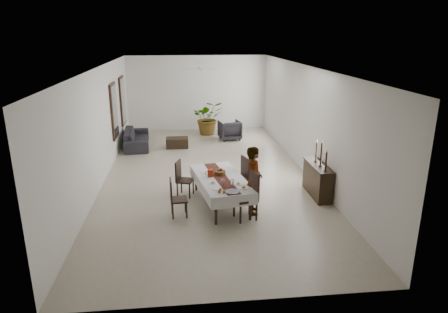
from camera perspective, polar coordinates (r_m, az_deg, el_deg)
floor at (r=12.11m, az=-2.44°, el=-2.61°), size 6.00×12.00×0.00m
ceiling at (r=11.42m, az=-2.65°, el=12.67°), size 6.00×12.00×0.02m
wall_back at (r=17.56m, az=-3.84°, el=9.02°), size 6.00×0.02×3.20m
wall_front at (r=5.97m, az=1.29°, el=-7.69°), size 6.00×0.02×3.20m
wall_left at (r=11.86m, az=-17.20°, el=4.26°), size 0.02×12.00×3.20m
wall_right at (r=12.21m, az=11.70°, el=5.04°), size 0.02×12.00×3.20m
dining_table_top at (r=9.85m, az=-0.46°, el=-3.21°), size 1.29×2.34×0.05m
table_leg_fl at (r=8.95m, az=-1.16°, el=-7.81°), size 0.07×0.07×0.65m
table_leg_fr at (r=9.17m, az=3.79°, el=-7.20°), size 0.07×0.07×0.65m
table_leg_bl at (r=10.84m, az=-4.02°, el=-3.24°), size 0.07×0.07×0.65m
table_leg_br at (r=11.02m, az=0.12°, el=-2.84°), size 0.07×0.07×0.65m
tablecloth_top at (r=9.84m, az=-0.46°, el=-3.05°), size 1.48×2.53×0.01m
tablecloth_drape_left at (r=9.77m, az=-3.52°, el=-4.09°), size 0.41×2.35×0.28m
tablecloth_drape_right at (r=10.03m, az=2.52°, el=-3.47°), size 0.41×2.35×0.28m
tablecloth_drape_near at (r=8.83m, az=1.62°, el=-6.45°), size 1.08×0.19×0.28m
tablecloth_drape_far at (r=10.97m, az=-2.12°, el=-1.63°), size 1.08×0.19×0.28m
table_runner at (r=9.84m, az=-0.46°, el=-3.01°), size 0.71×2.33×0.00m
red_pitcher at (r=9.88m, az=-1.96°, el=-2.38°), size 0.16×0.16×0.18m
pitcher_handle at (r=9.86m, az=-2.41°, el=-2.42°), size 0.11×0.04×0.11m
wine_glass_near at (r=9.30m, az=1.19°, el=-3.74°), size 0.06×0.06×0.16m
wine_glass_mid at (r=9.33m, az=-0.17°, el=-3.67°), size 0.06×0.06×0.16m
teacup_right at (r=9.41m, az=2.08°, el=-3.83°), size 0.08×0.08×0.06m
saucer_right at (r=9.41m, az=2.08°, el=-3.96°), size 0.14×0.14×0.01m
teacup_left at (r=9.47m, az=-1.55°, el=-3.68°), size 0.08×0.08×0.06m
saucer_left at (r=9.48m, az=-1.55°, el=-3.81°), size 0.14×0.14×0.01m
plate_near_right at (r=9.18m, az=2.78°, el=-4.53°), size 0.22×0.22×0.01m
bread_near_right at (r=9.17m, az=2.78°, el=-4.39°), size 0.08×0.08×0.08m
plate_near_left at (r=9.14m, az=-0.97°, el=-4.60°), size 0.22×0.22×0.01m
plate_far_left at (r=10.23m, az=-2.82°, el=-2.19°), size 0.22×0.22×0.01m
serving_tray at (r=8.97m, az=1.21°, el=-5.04°), size 0.33×0.33×0.02m
jam_jar_a at (r=8.88m, az=0.01°, el=-5.09°), size 0.06×0.06×0.07m
jam_jar_b at (r=8.91m, az=-0.67°, el=-5.02°), size 0.06×0.06×0.07m
jam_jar_c at (r=9.00m, az=-0.54°, el=-4.78°), size 0.06×0.06×0.07m
fruit_basket at (r=10.04m, az=-0.56°, el=-2.31°), size 0.28×0.28×0.09m
fruit_red at (r=10.04m, az=-0.43°, el=-1.89°), size 0.08×0.08×0.08m
fruit_green at (r=10.03m, az=-0.80°, el=-1.91°), size 0.07×0.07×0.07m
chair_right_near_seat at (r=9.16m, az=3.06°, el=-5.99°), size 0.58×0.58×0.05m
chair_right_near_leg_fl at (r=9.18m, az=4.67°, el=-7.79°), size 0.06×0.06×0.48m
chair_right_near_leg_fr at (r=9.50m, az=3.66°, el=-6.85°), size 0.06×0.06×0.48m
chair_right_near_leg_bl at (r=9.03m, az=2.38°, el=-8.18°), size 0.06×0.06×0.48m
chair_right_near_leg_br at (r=9.36m, az=1.44°, el=-7.21°), size 0.06×0.06×0.48m
chair_right_near_back at (r=9.12m, az=4.36°, el=-3.90°), size 0.16×0.48×0.61m
chair_right_far_seat at (r=10.45m, az=2.04°, el=-3.23°), size 0.55×0.55×0.05m
chair_right_far_leg_fl at (r=10.47m, az=3.35°, el=-4.63°), size 0.06×0.06×0.43m
chair_right_far_leg_fr at (r=10.76m, az=2.45°, el=-3.99°), size 0.06×0.06×0.43m
chair_right_far_leg_bl at (r=10.31m, az=1.59°, el=-4.95°), size 0.06×0.06×0.43m
chair_right_far_leg_br at (r=10.61m, az=0.73°, el=-4.29°), size 0.06×0.06×0.43m
chair_right_far_back at (r=10.44m, az=3.03°, el=-1.54°), size 0.18×0.43×0.56m
chair_left_near_seat at (r=9.38m, az=-6.46°, el=-6.16°), size 0.42×0.42×0.04m
chair_left_near_leg_fl at (r=9.60m, az=-7.44°, el=-7.01°), size 0.04×0.04×0.38m
chair_left_near_leg_fr at (r=9.31m, az=-7.32°, el=-7.81°), size 0.04×0.04×0.38m
chair_left_near_leg_bl at (r=9.62m, az=-5.54°, el=-6.90°), size 0.04×0.04×0.38m
chair_left_near_leg_br at (r=9.33m, az=-5.36°, el=-7.69°), size 0.04×0.04×0.38m
chair_left_near_back at (r=9.27m, az=-7.60°, el=-4.72°), size 0.06×0.39×0.49m
chair_left_far_seat at (r=10.48m, az=-5.57°, el=-3.45°), size 0.51×0.51×0.05m
chair_left_far_leg_fl at (r=10.76m, az=-6.10°, el=-4.18°), size 0.05×0.05×0.40m
chair_left_far_leg_fr at (r=10.47m, az=-6.67°, el=-4.82°), size 0.05×0.05×0.40m
chair_left_far_leg_bl at (r=10.66m, az=-4.42°, el=-4.33°), size 0.05×0.05×0.40m
chair_left_far_leg_br at (r=10.37m, az=-4.95°, el=-4.98°), size 0.05×0.05×0.40m
chair_left_far_back at (r=10.45m, az=-6.57°, el=-1.95°), size 0.17×0.39×0.51m
woman at (r=9.36m, az=4.30°, el=-3.41°), size 0.43×0.62×1.63m
sideboard_body at (r=10.76m, az=13.19°, el=-3.34°), size 0.36×1.37×0.82m
sideboard_top at (r=10.62m, az=13.35°, el=-1.20°), size 0.40×1.42×0.03m
candlestick_near_base at (r=10.17m, az=14.27°, el=-1.94°), size 0.09×0.09×0.03m
candlestick_near_shaft at (r=10.10m, az=14.37°, el=-0.65°), size 0.05×0.05×0.46m
candlestick_near_candle at (r=10.02m, az=14.49°, el=0.79°), size 0.03×0.03×0.07m
candlestick_mid_base at (r=10.49m, az=13.60°, el=-1.30°), size 0.09×0.09×0.03m
candlestick_mid_shaft at (r=10.40m, az=13.72°, el=0.32°), size 0.05×0.05×0.59m
candlestick_mid_candle at (r=10.31m, az=13.85°, el=2.09°), size 0.03×0.03×0.07m
candlestick_far_base at (r=10.82m, az=12.97°, el=-0.69°), size 0.09×0.09×0.03m
candlestick_far_shaft at (r=10.74m, az=13.06°, el=0.65°), size 0.05×0.05×0.50m
candlestick_far_candle at (r=10.67m, az=13.17°, el=2.13°), size 0.03×0.03×0.07m
sofa at (r=15.36m, az=-12.35°, el=2.59°), size 1.02×2.27×0.65m
armchair at (r=16.01m, az=0.82°, el=3.80°), size 0.94×0.95×0.76m
coffee_table at (r=15.01m, az=-6.70°, el=1.98°), size 0.82×0.55×0.36m
potted_plant at (r=16.83m, az=-2.29°, el=5.58°), size 1.34×1.19×1.41m
mirror_frame_near at (r=13.97m, az=-15.43°, el=6.30°), size 0.06×1.05×1.85m
mirror_glass_near at (r=13.97m, az=-15.28°, el=6.30°), size 0.01×0.90×1.70m
mirror_frame_far at (r=16.02m, az=-14.30°, el=7.73°), size 0.06×1.05×1.85m
mirror_glass_far at (r=16.01m, az=-14.18°, el=7.73°), size 0.01×0.90×1.70m
fan_rod at (r=14.41m, az=-3.42°, el=13.22°), size 0.04×0.04×0.20m
fan_hub at (r=14.43m, az=-3.41°, el=12.43°), size 0.16×0.16×0.08m
fan_blade_n at (r=14.78m, az=-3.48°, el=12.54°), size 0.10×0.55×0.01m
fan_blade_s at (r=14.08m, az=-3.33°, el=12.31°), size 0.10×0.55×0.01m
fan_blade_e at (r=14.45m, az=-1.99°, el=12.46°), size 0.55×0.10×0.01m
fan_blade_w at (r=14.42m, az=-4.83°, el=12.39°), size 0.55×0.10×0.01m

